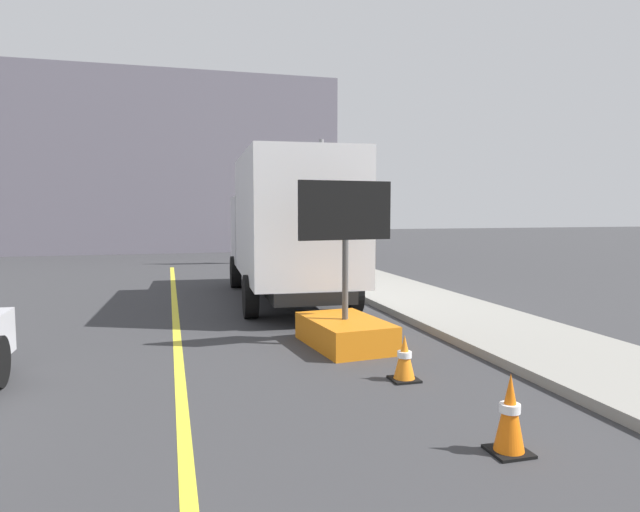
# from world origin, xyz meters

# --- Properties ---
(lane_center_stripe) EXTENTS (0.14, 36.00, 0.01)m
(lane_center_stripe) POSITION_xyz_m (0.00, 6.00, 0.00)
(lane_center_stripe) COLOR yellow
(lane_center_stripe) RESTS_ON ground
(arrow_board_trailer) EXTENTS (1.60, 1.91, 2.70)m
(arrow_board_trailer) POSITION_xyz_m (2.66, 10.48, 0.48)
(arrow_board_trailer) COLOR orange
(arrow_board_trailer) RESTS_ON ground
(box_truck) EXTENTS (2.74, 7.27, 3.46)m
(box_truck) POSITION_xyz_m (2.69, 15.10, 1.86)
(box_truck) COLOR black
(box_truck) RESTS_ON ground
(highway_guide_sign) EXTENTS (2.78, 0.38, 5.00)m
(highway_guide_sign) POSITION_xyz_m (5.06, 23.58, 3.42)
(highway_guide_sign) COLOR gray
(highway_guide_sign) RESTS_ON ground
(far_building_block) EXTENTS (18.95, 7.97, 9.22)m
(far_building_block) POSITION_xyz_m (-0.67, 35.03, 4.61)
(far_building_block) COLOR slate
(far_building_block) RESTS_ON ground
(traffic_cone_mid_lane) EXTENTS (0.36, 0.36, 0.75)m
(traffic_cone_mid_lane) POSITION_xyz_m (2.88, 6.25, 0.37)
(traffic_cone_mid_lane) COLOR black
(traffic_cone_mid_lane) RESTS_ON ground
(traffic_cone_far_lane) EXTENTS (0.36, 0.36, 0.61)m
(traffic_cone_far_lane) POSITION_xyz_m (2.85, 8.53, 0.30)
(traffic_cone_far_lane) COLOR black
(traffic_cone_far_lane) RESTS_ON ground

